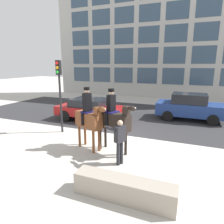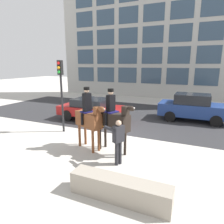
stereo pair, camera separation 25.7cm
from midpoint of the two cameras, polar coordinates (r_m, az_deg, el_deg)
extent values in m
plane|color=beige|center=(9.95, 1.87, -7.38)|extent=(80.00, 80.00, 0.00)
cube|color=#2D2D30|center=(14.26, 9.06, -1.05)|extent=(24.40, 8.50, 0.01)
cube|color=#A8A8A3|center=(22.40, 15.98, 25.09)|extent=(24.40, 0.30, 16.47)
cube|color=#33475B|center=(25.04, -7.17, 10.66)|extent=(2.15, 0.02, 1.66)
cube|color=#33475B|center=(23.78, -1.52, 10.61)|extent=(2.15, 0.02, 1.66)
cube|color=#33475B|center=(22.76, 4.70, 10.44)|extent=(2.15, 0.02, 1.66)
cube|color=#33475B|center=(22.02, 11.41, 10.12)|extent=(2.15, 0.02, 1.66)
cube|color=#33475B|center=(21.59, 18.47, 9.64)|extent=(2.15, 0.02, 1.66)
cube|color=#33475B|center=(21.50, 25.67, 9.00)|extent=(2.15, 0.02, 1.66)
cube|color=#33475B|center=(25.03, -7.31, 15.39)|extent=(2.15, 0.02, 1.66)
cube|color=#33475B|center=(23.76, -1.55, 15.60)|extent=(2.15, 0.02, 1.66)
cube|color=#33475B|center=(22.74, 4.81, 15.65)|extent=(2.15, 0.02, 1.66)
cube|color=#33475B|center=(22.01, 11.67, 15.51)|extent=(2.15, 0.02, 1.66)
cube|color=#33475B|center=(21.58, 18.89, 15.12)|extent=(2.15, 0.02, 1.66)
cube|color=#33475B|center=(21.48, 26.24, 14.50)|extent=(2.15, 0.02, 1.66)
cube|color=#33475B|center=(25.19, -7.46, 20.10)|extent=(2.15, 0.02, 1.66)
cube|color=#33475B|center=(23.93, -1.58, 20.56)|extent=(2.15, 0.02, 1.66)
cube|color=#33475B|center=(22.92, 4.92, 20.83)|extent=(2.15, 0.02, 1.66)
cube|color=#33475B|center=(22.19, 11.94, 20.85)|extent=(2.15, 0.02, 1.66)
cube|color=#33475B|center=(21.76, 19.33, 20.56)|extent=(2.15, 0.02, 1.66)
cube|color=#33475B|center=(21.67, 26.84, 19.94)|extent=(2.15, 0.02, 1.66)
cube|color=#33475B|center=(25.51, -7.62, 24.72)|extent=(2.15, 0.02, 1.66)
cube|color=#33475B|center=(24.27, -1.62, 25.41)|extent=(2.15, 0.02, 1.66)
cube|color=#33475B|center=(23.28, 5.03, 25.89)|extent=(2.15, 0.02, 1.66)
cube|color=#33475B|center=(22.56, 12.22, 26.06)|extent=(2.15, 0.02, 1.66)
cube|color=#33475B|center=(22.14, 19.78, 25.86)|extent=(2.15, 0.02, 1.66)
cube|color=#33475B|center=(22.04, 27.47, 25.25)|extent=(2.15, 0.02, 1.66)
cube|color=#33475B|center=(26.00, -7.78, 29.20)|extent=(2.15, 0.02, 1.66)
cube|color=brown|center=(8.41, -5.89, -2.17)|extent=(1.39, 0.93, 0.62)
cylinder|color=brown|center=(8.39, -2.92, -7.88)|extent=(0.11, 0.11, 0.98)
cylinder|color=brown|center=(8.21, -4.59, -8.40)|extent=(0.11, 0.11, 0.98)
cylinder|color=brown|center=(9.10, -6.81, -6.23)|extent=(0.11, 0.11, 0.98)
cylinder|color=brown|center=(8.94, -8.42, -6.66)|extent=(0.11, 0.11, 0.98)
cube|color=brown|center=(7.87, -3.39, -0.46)|extent=(0.28, 0.30, 0.55)
cube|color=#382314|center=(7.95, -3.94, -0.17)|extent=(0.07, 0.09, 0.49)
ellipsoid|color=brown|center=(7.60, -2.01, 0.77)|extent=(0.40, 0.32, 0.21)
cube|color=silver|center=(7.52, -1.49, 0.79)|extent=(0.14, 0.10, 0.08)
cylinder|color=#382314|center=(8.99, -8.58, -1.92)|extent=(0.09, 0.09, 0.55)
cube|color=#14144C|center=(8.38, -6.22, 0.09)|extent=(0.56, 0.60, 0.05)
cube|color=black|center=(8.29, -6.29, 2.81)|extent=(0.33, 0.38, 0.75)
sphere|color=#D1A889|center=(8.22, -6.37, 6.14)|extent=(0.22, 0.22, 0.22)
cylinder|color=black|center=(8.21, -6.39, 6.67)|extent=(0.24, 0.24, 0.12)
cylinder|color=black|center=(8.60, -4.73, -1.36)|extent=(0.11, 0.11, 0.49)
cylinder|color=black|center=(8.29, -7.66, -2.00)|extent=(0.11, 0.11, 0.49)
cube|color=black|center=(8.00, 0.96, -2.42)|extent=(1.64, 0.98, 0.66)
cylinder|color=black|center=(8.03, 4.68, -8.77)|extent=(0.11, 0.11, 1.02)
cylinder|color=black|center=(7.81, 3.19, -9.39)|extent=(0.11, 0.11, 1.02)
cylinder|color=black|center=(8.75, -1.07, -6.79)|extent=(0.11, 0.11, 1.02)
cylinder|color=black|center=(8.56, -2.57, -7.29)|extent=(0.11, 0.11, 1.02)
cube|color=black|center=(7.45, 4.84, -0.55)|extent=(0.27, 0.30, 0.59)
cube|color=#382314|center=(7.52, 4.14, -0.24)|extent=(0.07, 0.09, 0.53)
ellipsoid|color=black|center=(7.23, 6.51, 0.98)|extent=(0.36, 0.30, 0.19)
cube|color=silver|center=(7.17, 7.10, 1.02)|extent=(0.12, 0.09, 0.07)
cylinder|color=#382314|center=(8.61, -3.04, -2.03)|extent=(0.09, 0.09, 0.55)
cube|color=#14144C|center=(7.97, 0.56, 0.12)|extent=(0.62, 0.62, 0.05)
cube|color=black|center=(7.90, 0.56, 2.59)|extent=(0.32, 0.38, 0.64)
sphere|color=#D1A889|center=(7.83, 0.57, 5.69)|extent=(0.22, 0.22, 0.22)
cylinder|color=black|center=(7.82, 0.57, 6.25)|extent=(0.24, 0.24, 0.12)
cylinder|color=black|center=(8.23, 1.87, -1.50)|extent=(0.11, 0.11, 0.53)
cylinder|color=black|center=(7.86, -0.83, -2.22)|extent=(0.11, 0.11, 0.53)
cylinder|color=#232328|center=(7.27, 2.37, -11.84)|extent=(0.13, 0.13, 0.87)
cylinder|color=#232328|center=(7.37, 3.31, -11.48)|extent=(0.13, 0.13, 0.87)
cube|color=#232328|center=(7.04, 2.91, -6.27)|extent=(0.37, 0.46, 0.59)
sphere|color=#D1A889|center=(6.92, 2.95, -3.18)|extent=(0.20, 0.20, 0.20)
cube|color=#232328|center=(7.07, 0.33, -4.78)|extent=(0.53, 0.32, 0.09)
cone|color=orange|center=(7.32, -1.44, -4.13)|extent=(0.18, 0.12, 0.04)
cube|color=maroon|center=(12.98, -4.97, 0.51)|extent=(4.33, 1.96, 0.56)
cube|color=black|center=(12.93, -5.43, 2.79)|extent=(2.16, 1.72, 0.47)
cylinder|color=black|center=(11.68, -1.29, -2.35)|extent=(0.71, 0.24, 0.71)
cylinder|color=black|center=(13.28, 2.02, -0.41)|extent=(0.71, 0.24, 0.71)
cylinder|color=black|center=(13.01, -12.04, -0.99)|extent=(0.71, 0.24, 0.71)
cylinder|color=black|center=(14.46, -7.89, 0.63)|extent=(0.71, 0.24, 0.71)
cube|color=navy|center=(13.80, 22.67, 0.65)|extent=(4.19, 1.81, 0.78)
cube|color=black|center=(13.68, 22.49, 3.51)|extent=(2.10, 1.59, 0.60)
cylinder|color=black|center=(13.12, 28.07, -2.28)|extent=(0.67, 0.22, 0.67)
cylinder|color=black|center=(14.74, 27.67, -0.65)|extent=(0.67, 0.22, 0.67)
cylinder|color=black|center=(13.16, 16.76, -1.21)|extent=(0.67, 0.22, 0.67)
cylinder|color=black|center=(14.77, 17.61, 0.30)|extent=(0.67, 0.22, 0.67)
cylinder|color=black|center=(10.76, -13.36, 2.24)|extent=(0.11, 0.11, 3.02)
cube|color=black|center=(10.57, -13.92, 12.23)|extent=(0.24, 0.19, 0.72)
sphere|color=red|center=(10.48, -14.39, 13.38)|extent=(0.15, 0.15, 0.15)
sphere|color=orange|center=(10.48, -14.32, 12.20)|extent=(0.15, 0.15, 0.15)
sphere|color=green|center=(10.48, -14.25, 11.02)|extent=(0.15, 0.15, 0.15)
cube|color=#9E9384|center=(5.70, 3.56, -21.18)|extent=(2.76, 0.56, 0.61)
camera|label=1|loc=(0.13, -89.14, 0.21)|focal=32.00mm
camera|label=2|loc=(0.13, 90.86, -0.21)|focal=32.00mm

